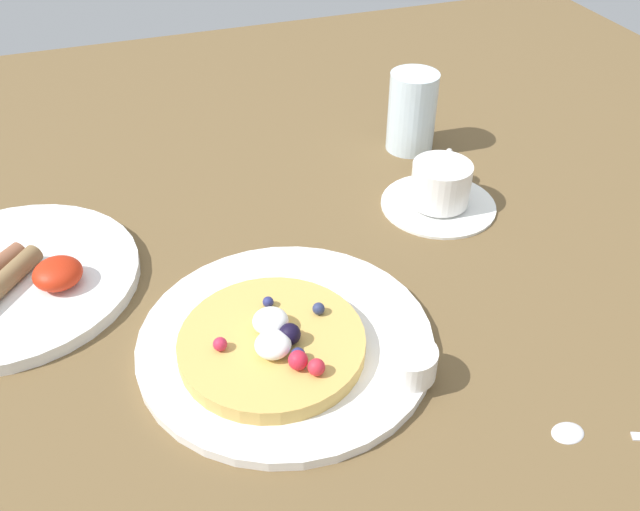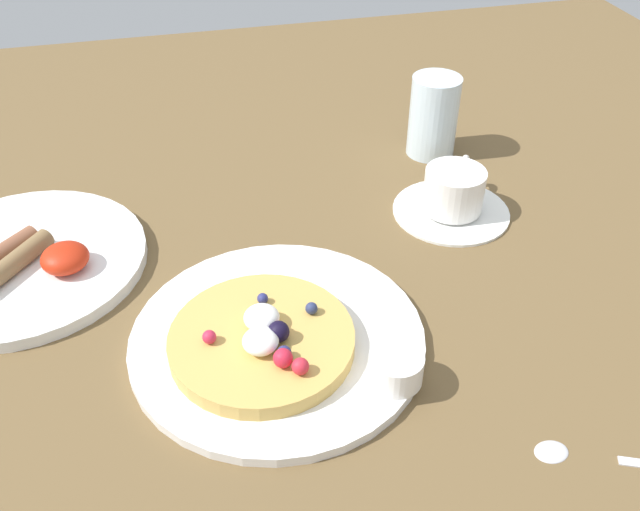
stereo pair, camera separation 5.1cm
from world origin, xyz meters
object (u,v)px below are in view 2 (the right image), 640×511
at_px(breakfast_plate, 23,262).
at_px(coffee_cup, 454,188).
at_px(pancake_plate, 278,338).
at_px(syrup_ramekin, 396,368).
at_px(water_glass, 433,116).
at_px(coffee_saucer, 451,210).
at_px(teaspoon, 605,457).

distance_m(breakfast_plate, coffee_cup, 0.49).
relative_size(breakfast_plate, coffee_cup, 2.95).
distance_m(pancake_plate, coffee_cup, 0.30).
bearing_deg(syrup_ramekin, pancake_plate, 138.48).
bearing_deg(syrup_ramekin, water_glass, 64.77).
bearing_deg(coffee_saucer, breakfast_plate, 178.40).
relative_size(pancake_plate, breakfast_plate, 1.06).
relative_size(breakfast_plate, teaspoon, 1.66).
distance_m(coffee_cup, teaspoon, 0.36).
distance_m(teaspoon, water_glass, 0.50).
bearing_deg(coffee_saucer, coffee_cup, 53.31).
distance_m(breakfast_plate, coffee_saucer, 0.49).
xyz_separation_m(pancake_plate, coffee_cup, (0.24, 0.16, 0.03)).
relative_size(breakfast_plate, water_glass, 2.44).
height_order(pancake_plate, breakfast_plate, breakfast_plate).
distance_m(syrup_ramekin, coffee_saucer, 0.29).
bearing_deg(coffee_cup, syrup_ramekin, -122.43).
xyz_separation_m(syrup_ramekin, teaspoon, (0.14, -0.11, -0.02)).
distance_m(pancake_plate, breakfast_plate, 0.30).
height_order(teaspoon, water_glass, water_glass).
height_order(coffee_cup, teaspoon, coffee_cup).
height_order(syrup_ramekin, breakfast_plate, syrup_ramekin).
relative_size(coffee_cup, teaspoon, 0.56).
distance_m(breakfast_plate, water_glass, 0.53).
bearing_deg(teaspoon, coffee_cup, 87.53).
relative_size(coffee_saucer, water_glass, 1.29).
bearing_deg(coffee_saucer, teaspoon, -92.31).
bearing_deg(teaspoon, breakfast_plate, 142.20).
bearing_deg(coffee_cup, coffee_saucer, -126.69).
distance_m(coffee_cup, water_glass, 0.15).
relative_size(pancake_plate, teaspoon, 1.76).
height_order(breakfast_plate, coffee_saucer, breakfast_plate).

